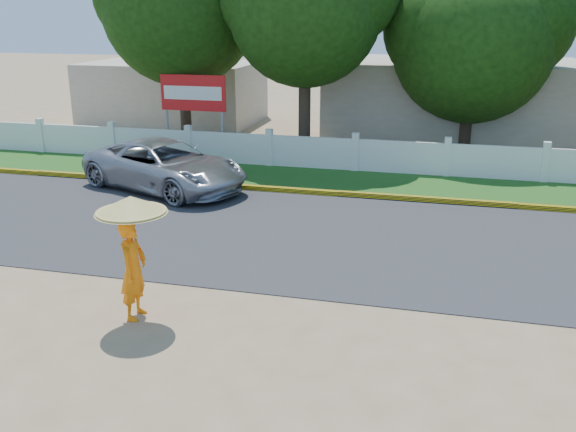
% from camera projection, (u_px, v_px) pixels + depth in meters
% --- Properties ---
extents(ground, '(120.00, 120.00, 0.00)m').
position_uv_depth(ground, '(260.00, 319.00, 11.38)').
color(ground, '#9E8460').
rests_on(ground, ground).
extents(road, '(60.00, 7.00, 0.02)m').
position_uv_depth(road, '(313.00, 236.00, 15.52)').
color(road, '#38383A').
rests_on(road, ground).
extents(grass_verge, '(60.00, 3.50, 0.03)m').
position_uv_depth(grass_verge, '(348.00, 181.00, 20.36)').
color(grass_verge, '#2D601E').
rests_on(grass_verge, ground).
extents(curb, '(40.00, 0.18, 0.16)m').
position_uv_depth(curb, '(339.00, 194.00, 18.77)').
color(curb, yellow).
rests_on(curb, ground).
extents(fence, '(40.00, 0.10, 1.10)m').
position_uv_depth(fence, '(355.00, 155.00, 21.53)').
color(fence, silver).
rests_on(fence, ground).
extents(building_near, '(10.00, 6.00, 3.20)m').
position_uv_depth(building_near, '(451.00, 100.00, 26.77)').
color(building_near, '#B7AD99').
rests_on(building_near, ground).
extents(building_far, '(8.00, 5.00, 2.80)m').
position_uv_depth(building_far, '(173.00, 92.00, 30.79)').
color(building_far, '#B7AD99').
rests_on(building_far, ground).
extents(vehicle, '(5.85, 4.26, 1.48)m').
position_uv_depth(vehicle, '(165.00, 166.00, 19.29)').
color(vehicle, '#A1A3A9').
rests_on(vehicle, ground).
extents(monk_with_parasol, '(1.24, 1.24, 2.25)m').
position_uv_depth(monk_with_parasol, '(132.00, 240.00, 11.03)').
color(monk_with_parasol, orange).
rests_on(monk_with_parasol, ground).
extents(billboard, '(2.50, 0.13, 2.95)m').
position_uv_depth(billboard, '(193.00, 97.00, 23.50)').
color(billboard, gray).
rests_on(billboard, ground).
extents(tree_row, '(28.80, 7.55, 8.31)m').
position_uv_depth(tree_row, '(486.00, 20.00, 21.98)').
color(tree_row, '#473828').
rests_on(tree_row, ground).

